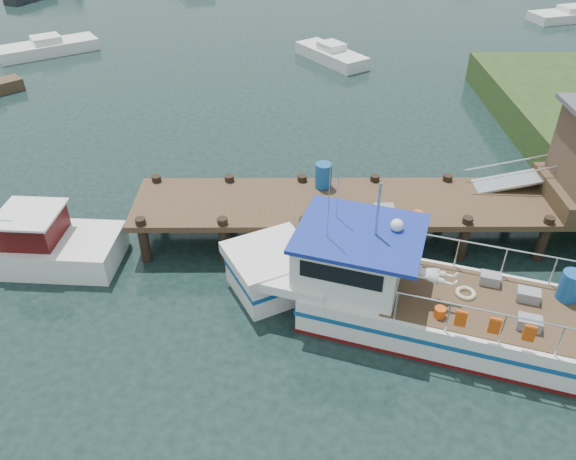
{
  "coord_description": "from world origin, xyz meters",
  "views": [
    {
      "loc": [
        -1.07,
        -15.45,
        11.11
      ],
      "look_at": [
        -1.0,
        -1.5,
        1.3
      ],
      "focal_mm": 35.0,
      "sensor_mm": 36.0,
      "label": 1
    }
  ],
  "objects_px": {
    "lobster_boat": "(395,291)",
    "work_boat": "(13,244)",
    "moored_b": "(331,55)",
    "moored_a": "(48,47)",
    "dock": "(524,178)",
    "moored_c": "(571,15)"
  },
  "relations": [
    {
      "from": "moored_a",
      "to": "moored_c",
      "type": "height_order",
      "value": "moored_a"
    },
    {
      "from": "moored_c",
      "to": "dock",
      "type": "bearing_deg",
      "value": -122.72
    },
    {
      "from": "dock",
      "to": "lobster_boat",
      "type": "relative_size",
      "value": 1.62
    },
    {
      "from": "moored_b",
      "to": "moored_a",
      "type": "bearing_deg",
      "value": -164.79
    },
    {
      "from": "moored_b",
      "to": "lobster_boat",
      "type": "bearing_deg",
      "value": -69.02
    },
    {
      "from": "work_boat",
      "to": "moored_a",
      "type": "relative_size",
      "value": 1.21
    },
    {
      "from": "moored_c",
      "to": "moored_b",
      "type": "bearing_deg",
      "value": -159.56
    },
    {
      "from": "moored_a",
      "to": "moored_c",
      "type": "relative_size",
      "value": 0.92
    },
    {
      "from": "dock",
      "to": "moored_c",
      "type": "height_order",
      "value": "dock"
    },
    {
      "from": "work_boat",
      "to": "dock",
      "type": "bearing_deg",
      "value": 8.57
    },
    {
      "from": "dock",
      "to": "lobster_boat",
      "type": "bearing_deg",
      "value": -139.73
    },
    {
      "from": "dock",
      "to": "moored_a",
      "type": "xyz_separation_m",
      "value": [
        -22.31,
        19.59,
        -1.84
      ]
    },
    {
      "from": "work_boat",
      "to": "moored_c",
      "type": "distance_m",
      "value": 41.15
    },
    {
      "from": "dock",
      "to": "work_boat",
      "type": "bearing_deg",
      "value": -175.54
    },
    {
      "from": "work_boat",
      "to": "moored_a",
      "type": "bearing_deg",
      "value": 110.55
    },
    {
      "from": "lobster_boat",
      "to": "moored_a",
      "type": "relative_size",
      "value": 1.71
    },
    {
      "from": "moored_b",
      "to": "moored_c",
      "type": "bearing_deg",
      "value": 47.24
    },
    {
      "from": "lobster_boat",
      "to": "work_boat",
      "type": "xyz_separation_m",
      "value": [
        -11.57,
        2.63,
        -0.3
      ]
    },
    {
      "from": "dock",
      "to": "work_boat",
      "type": "distance_m",
      "value": 16.29
    },
    {
      "from": "work_boat",
      "to": "moored_c",
      "type": "relative_size",
      "value": 1.11
    },
    {
      "from": "lobster_boat",
      "to": "work_boat",
      "type": "bearing_deg",
      "value": -174.39
    },
    {
      "from": "moored_b",
      "to": "moored_c",
      "type": "relative_size",
      "value": 0.78
    }
  ]
}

